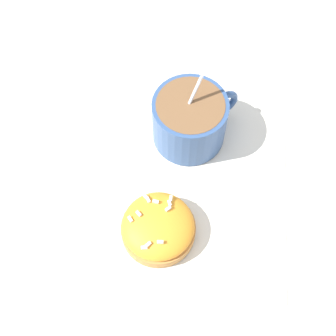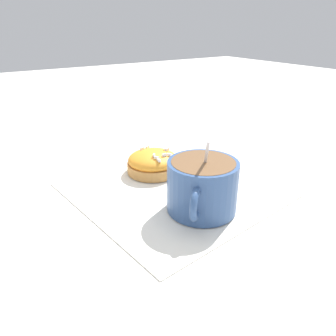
{
  "view_description": "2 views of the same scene",
  "coord_description": "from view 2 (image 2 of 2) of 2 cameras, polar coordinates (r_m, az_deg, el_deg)",
  "views": [
    {
      "loc": [
        -0.25,
        -0.04,
        0.54
      ],
      "look_at": [
        -0.0,
        0.01,
        0.04
      ],
      "focal_mm": 50.0,
      "sensor_mm": 36.0,
      "label": 1
    },
    {
      "loc": [
        0.37,
        -0.25,
        0.24
      ],
      "look_at": [
        -0.0,
        -0.01,
        0.04
      ],
      "focal_mm": 35.0,
      "sensor_mm": 36.0,
      "label": 2
    }
  ],
  "objects": [
    {
      "name": "frosted_pastry",
      "position": [
        0.56,
        -2.61,
        0.98
      ],
      "size": [
        0.09,
        0.09,
        0.04
      ],
      "color": "#C18442",
      "rests_on": "paper_napkin"
    },
    {
      "name": "paper_napkin",
      "position": [
        0.51,
        0.76,
        -3.75
      ],
      "size": [
        0.31,
        0.3,
        0.0
      ],
      "color": "white",
      "rests_on": "ground_plane"
    },
    {
      "name": "ground_plane",
      "position": [
        0.51,
        0.76,
        -3.9
      ],
      "size": [
        3.0,
        3.0,
        0.0
      ],
      "primitive_type": "plane",
      "color": "silver"
    },
    {
      "name": "coffee_cup",
      "position": [
        0.44,
        6.27,
        -2.72
      ],
      "size": [
        0.1,
        0.11,
        0.11
      ],
      "color": "#335184",
      "rests_on": "paper_napkin"
    }
  ]
}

